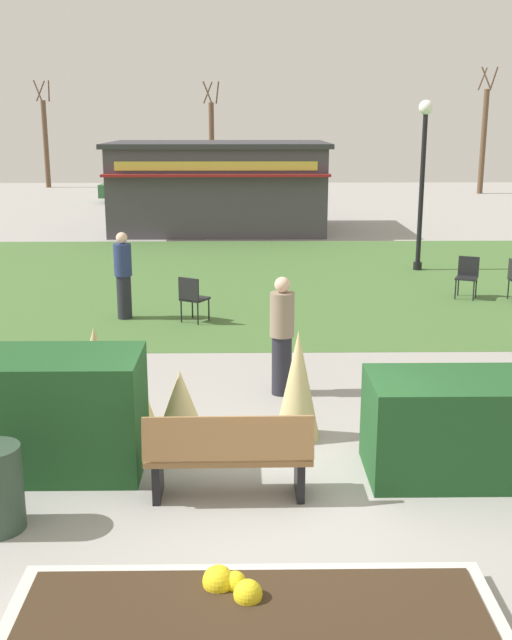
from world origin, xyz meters
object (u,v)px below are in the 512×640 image
object	(u,v)px
parked_car_west_slot	(146,188)
tree_right_bg	(483,139)
person_strolling	(282,335)
lamppost_far	(423,165)
tree_left_bg	(212,144)
tree_center_bg	(46,141)
park_bench	(229,455)
cafe_chair_west	(467,274)
person_standing	(123,275)
cafe_chair_center	(192,296)
parked_car_center_slot	(252,188)
food_kiosk	(219,186)

from	to	relation	value
parked_car_west_slot	tree_right_bg	distance (m)	17.39
person_strolling	lamppost_far	bearing A→B (deg)	-11.05
tree_left_bg	tree_center_bg	xyz separation A→B (m)	(-9.35, 2.17, 0.07)
park_bench	tree_center_bg	bearing A→B (deg)	106.46
lamppost_far	cafe_chair_west	bearing A→B (deg)	-83.43
tree_right_bg	tree_center_bg	xyz separation A→B (m)	(-23.31, 4.01, -0.23)
cafe_chair_west	person_standing	distance (m)	7.37
park_bench	tree_center_bg	xyz separation A→B (m)	(-10.92, 36.97, 2.06)
park_bench	cafe_chair_west	world-z (taller)	park_bench
cafe_chair_center	tree_right_bg	bearing A→B (deg)	62.97
tree_left_bg	park_bench	bearing A→B (deg)	-87.41
parked_car_center_slot	tree_left_bg	bearing A→B (deg)	109.72
park_bench	tree_center_bg	size ratio (longest dim) A/B	0.29
park_bench	tree_center_bg	world-z (taller)	tree_center_bg
lamppost_far	person_strolling	xyz separation A→B (m)	(-3.94, -9.17, -1.80)
food_kiosk	person_standing	world-z (taller)	food_kiosk
food_kiosk	park_bench	bearing A→B (deg)	-87.90
cafe_chair_center	tree_left_bg	distance (m)	27.83
food_kiosk	tree_right_bg	xyz separation A→B (m)	(13.11, 13.24, 1.26)
person_standing	tree_left_bg	xyz separation A→B (m)	(0.60, 27.41, 1.60)
lamppost_far	person_standing	world-z (taller)	lamppost_far
cafe_chair_west	parked_car_west_slot	xyz separation A→B (m)	(-9.41, 19.90, 0.12)
park_bench	cafe_chair_center	world-z (taller)	park_bench
park_bench	parked_car_west_slot	size ratio (longest dim) A/B	0.40
food_kiosk	tree_center_bg	bearing A→B (deg)	120.58
person_strolling	food_kiosk	bearing A→B (deg)	17.04
park_bench	person_standing	bearing A→B (deg)	106.38
person_strolling	person_standing	size ratio (longest dim) A/B	1.00
park_bench	parked_car_west_slot	xyz separation A→B (m)	(-4.41, 28.99, 0.16)
lamppost_far	parked_car_west_slot	bearing A→B (deg)	118.41
cafe_chair_west	person_standing	size ratio (longest dim) A/B	0.53
park_bench	lamppost_far	bearing A→B (deg)	69.35
lamppost_far	cafe_chair_center	bearing A→B (deg)	-136.22
food_kiosk	tree_left_bg	world-z (taller)	tree_left_bg
parked_car_center_slot	tree_left_bg	size ratio (longest dim) A/B	0.76
tree_right_bg	cafe_chair_west	bearing A→B (deg)	-107.21
tree_right_bg	park_bench	bearing A→B (deg)	-110.60
cafe_chair_west	tree_left_bg	size ratio (longest dim) A/B	0.16
cafe_chair_center	person_standing	size ratio (longest dim) A/B	0.53
cafe_chair_center	food_kiosk	bearing A→B (deg)	89.51
tree_left_bg	tree_right_bg	distance (m)	14.09
tree_right_bg	person_standing	bearing A→B (deg)	-119.66
food_kiosk	person_standing	xyz separation A→B (m)	(-1.45, -12.32, -0.65)
parked_car_west_slot	tree_right_bg	bearing A→B (deg)	13.29
parked_car_west_slot	parked_car_center_slot	size ratio (longest dim) A/B	0.98
park_bench	person_strolling	size ratio (longest dim) A/B	1.01
cafe_chair_west	parked_car_center_slot	bearing A→B (deg)	102.70
park_bench	parked_car_center_slot	size ratio (longest dim) A/B	0.40
park_bench	tree_right_bg	bearing A→B (deg)	69.40
person_standing	cafe_chair_center	bearing A→B (deg)	-68.90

